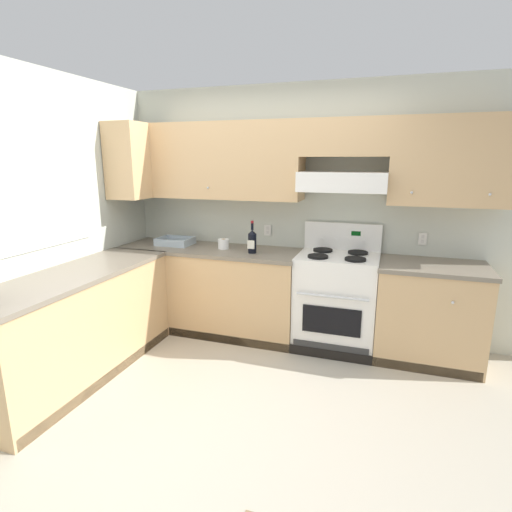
% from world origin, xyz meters
% --- Properties ---
extents(ground_plane, '(7.04, 7.04, 0.00)m').
position_xyz_m(ground_plane, '(0.00, 0.00, 0.00)').
color(ground_plane, '#B2AA99').
extents(wall_back, '(4.68, 0.57, 2.55)m').
position_xyz_m(wall_back, '(0.40, 1.53, 1.48)').
color(wall_back, beige).
rests_on(wall_back, ground_plane).
extents(wall_left, '(0.47, 4.00, 2.55)m').
position_xyz_m(wall_left, '(-1.59, 0.23, 1.34)').
color(wall_left, beige).
rests_on(wall_left, ground_plane).
extents(counter_back_run, '(3.60, 0.65, 0.91)m').
position_xyz_m(counter_back_run, '(0.13, 1.24, 0.45)').
color(counter_back_run, tan).
rests_on(counter_back_run, ground_plane).
extents(counter_left_run, '(0.63, 1.91, 0.91)m').
position_xyz_m(counter_left_run, '(-1.24, -0.00, 0.45)').
color(counter_left_run, tan).
rests_on(counter_left_run, ground_plane).
extents(stove, '(0.76, 0.62, 1.20)m').
position_xyz_m(stove, '(0.75, 1.25, 0.48)').
color(stove, white).
rests_on(stove, ground_plane).
extents(wine_bottle, '(0.08, 0.09, 0.32)m').
position_xyz_m(wine_bottle, '(-0.08, 1.17, 1.03)').
color(wine_bottle, black).
rests_on(wine_bottle, counter_back_run).
extents(bowl, '(0.37, 0.28, 0.08)m').
position_xyz_m(bowl, '(-1.01, 1.28, 0.94)').
color(bowl, '#9EADB7').
rests_on(bowl, counter_back_run).
extents(paper_towel_roll, '(0.11, 0.11, 0.10)m').
position_xyz_m(paper_towel_roll, '(-0.43, 1.26, 0.96)').
color(paper_towel_roll, white).
rests_on(paper_towel_roll, counter_back_run).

